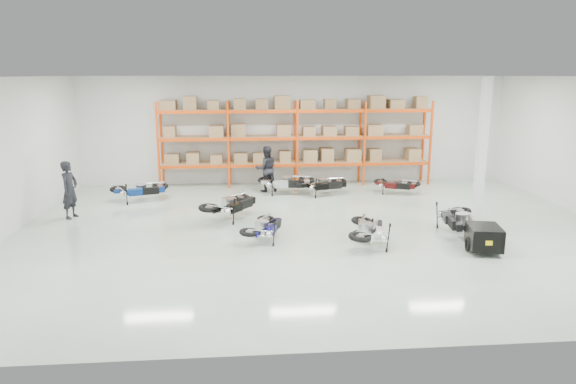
{
  "coord_description": "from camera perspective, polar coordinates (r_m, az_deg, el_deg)",
  "views": [
    {
      "loc": [
        -2.13,
        -14.74,
        4.59
      ],
      "look_at": [
        -0.86,
        0.29,
        1.1
      ],
      "focal_mm": 32.0,
      "sensor_mm": 36.0,
      "label": 1
    }
  ],
  "objects": [
    {
      "name": "person_back",
      "position": [
        20.34,
        -2.44,
        2.59
      ],
      "size": [
        1.0,
        0.85,
        1.82
      ],
      "primitive_type": "imported",
      "rotation": [
        0.0,
        0.0,
        3.34
      ],
      "color": "black",
      "rests_on": "ground"
    },
    {
      "name": "room",
      "position": [
        15.07,
        3.37,
        4.08
      ],
      "size": [
        18.0,
        18.0,
        18.0
      ],
      "color": "#B3C8B5",
      "rests_on": "ground"
    },
    {
      "name": "pallet_rack",
      "position": [
        21.42,
        0.92,
        6.77
      ],
      "size": [
        11.28,
        0.98,
        3.62
      ],
      "color": "#DF440B",
      "rests_on": "ground"
    },
    {
      "name": "moto_back_d",
      "position": [
        20.45,
        11.94,
        1.14
      ],
      "size": [
        1.74,
        1.35,
        1.01
      ],
      "primitive_type": null,
      "rotation": [
        0.0,
        -0.09,
        1.14
      ],
      "color": "#3C0C0C",
      "rests_on": "ground"
    },
    {
      "name": "moto_back_c",
      "position": [
        19.82,
        3.95,
        1.22
      ],
      "size": [
        1.94,
        1.27,
        1.16
      ],
      "primitive_type": null,
      "rotation": [
        0.0,
        -0.09,
        1.8
      ],
      "color": "black",
      "rests_on": "ground"
    },
    {
      "name": "structural_column",
      "position": [
        17.07,
        20.72,
        4.31
      ],
      "size": [
        0.25,
        0.25,
        4.5
      ],
      "primitive_type": "cube",
      "color": "white",
      "rests_on": "ground"
    },
    {
      "name": "moto_touring_right",
      "position": [
        15.75,
        18.51,
        -2.42
      ],
      "size": [
        1.23,
        2.02,
        1.23
      ],
      "primitive_type": null,
      "rotation": [
        0.0,
        -0.09,
        -0.16
      ],
      "color": "black",
      "rests_on": "ground"
    },
    {
      "name": "moto_back_a",
      "position": [
        19.6,
        -16.14,
        0.62
      ],
      "size": [
        1.98,
        1.34,
        1.17
      ],
      "primitive_type": null,
      "rotation": [
        0.0,
        -0.09,
        1.84
      ],
      "color": "navy",
      "rests_on": "ground"
    },
    {
      "name": "moto_blue_centre",
      "position": [
        14.43,
        -2.62,
        -3.5
      ],
      "size": [
        1.35,
        1.78,
        1.03
      ],
      "primitive_type": null,
      "rotation": [
        0.0,
        -0.09,
        2.74
      ],
      "color": "#07094C",
      "rests_on": "ground"
    },
    {
      "name": "moto_silver_left",
      "position": [
        14.14,
        9.03,
        -3.7
      ],
      "size": [
        1.33,
        1.99,
        1.18
      ],
      "primitive_type": null,
      "rotation": [
        0.0,
        -0.09,
        2.89
      ],
      "color": "silver",
      "rests_on": "ground"
    },
    {
      "name": "person_left",
      "position": [
        17.97,
        -23.1,
        0.23
      ],
      "size": [
        0.62,
        0.78,
        1.87
      ],
      "primitive_type": "imported",
      "rotation": [
        0.0,
        0.0,
        1.29
      ],
      "color": "black",
      "rests_on": "ground"
    },
    {
      "name": "trailer",
      "position": [
        14.41,
        20.94,
        -4.72
      ],
      "size": [
        0.98,
        1.73,
        0.7
      ],
      "rotation": [
        0.0,
        0.0,
        -0.2
      ],
      "color": "black",
      "rests_on": "ground"
    },
    {
      "name": "moto_black_far_left",
      "position": [
        16.64,
        -6.35,
        -0.94
      ],
      "size": [
        1.95,
        2.14,
        1.26
      ],
      "primitive_type": null,
      "rotation": [
        0.0,
        -0.09,
        2.49
      ],
      "color": "black",
      "rests_on": "ground"
    },
    {
      "name": "moto_back_b",
      "position": [
        20.01,
        -0.2,
        1.49
      ],
      "size": [
        2.0,
        1.12,
        1.25
      ],
      "primitive_type": null,
      "rotation": [
        0.0,
        -0.09,
        1.48
      ],
      "color": "#A1A7AB",
      "rests_on": "ground"
    }
  ]
}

